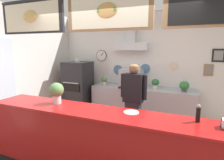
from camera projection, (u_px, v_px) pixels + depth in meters
ground_plane at (114, 159)px, 3.39m from camera, size 5.94×5.94×0.00m
back_wall_assembly at (143, 64)px, 4.97m from camera, size 4.95×2.55×2.85m
left_wall_with_window at (7, 72)px, 4.10m from camera, size 0.15×4.41×2.85m
service_counter at (100, 145)px, 2.84m from camera, size 3.75×0.61×1.05m
back_prep_counter at (142, 106)px, 4.93m from camera, size 2.63×0.63×0.94m
pizza_oven at (78, 90)px, 5.32m from camera, size 0.67×0.67×1.66m
shop_worker at (133, 103)px, 3.72m from camera, size 0.53×0.24×1.64m
espresso_machine at (131, 78)px, 4.90m from camera, size 0.54×0.53×0.47m
potted_sage at (184, 86)px, 4.43m from camera, size 0.22×0.22×0.24m
potted_rosemary at (104, 80)px, 5.29m from camera, size 0.17×0.17×0.21m
potted_oregano at (155, 83)px, 4.73m from camera, size 0.19×0.19×0.24m
pepper_grinder at (198, 113)px, 2.34m from camera, size 0.05×0.05×0.22m
basil_vase at (56, 92)px, 3.10m from camera, size 0.24×0.24×0.35m
condiment_plate at (131, 112)px, 2.69m from camera, size 0.22×0.22×0.01m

